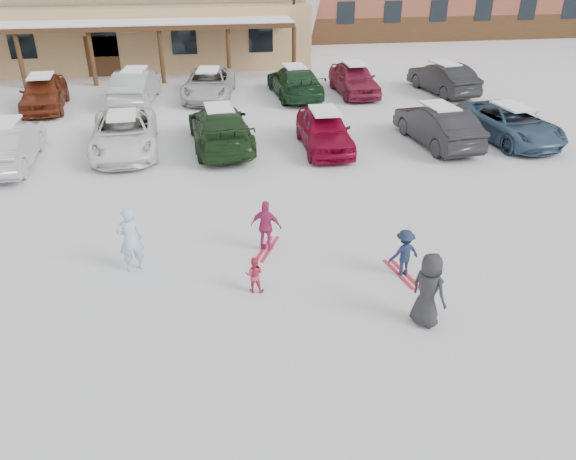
{
  "coord_description": "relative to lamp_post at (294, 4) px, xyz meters",
  "views": [
    {
      "loc": [
        -1.47,
        -10.78,
        7.35
      ],
      "look_at": [
        0.3,
        1.0,
        1.0
      ],
      "focal_mm": 35.0,
      "sensor_mm": 36.0,
      "label": 1
    }
  ],
  "objects": [
    {
      "name": "parked_car_8",
      "position": [
        -12.84,
        -7.22,
        -2.86
      ],
      "size": [
        2.24,
        4.7,
        1.55
      ],
      "primitive_type": "imported",
      "rotation": [
        0.0,
        0.0,
        0.09
      ],
      "color": "maroon",
      "rests_on": "ground"
    },
    {
      "name": "parked_car_10",
      "position": [
        -5.25,
        -6.31,
        -2.94
      ],
      "size": [
        2.99,
        5.27,
        1.39
      ],
      "primitive_type": "imported",
      "rotation": [
        0.0,
        0.0,
        -0.14
      ],
      "color": "#BDBDBD",
      "rests_on": "ground"
    },
    {
      "name": "parked_car_3",
      "position": [
        -5.0,
        -13.67,
        -2.86
      ],
      "size": [
        2.56,
        5.47,
        1.55
      ],
      "primitive_type": "imported",
      "rotation": [
        0.0,
        0.0,
        3.22
      ],
      "color": "#1B3418",
      "rests_on": "ground"
    },
    {
      "name": "parked_car_5",
      "position": [
        3.3,
        -14.58,
        -2.87
      ],
      "size": [
        2.13,
        4.77,
        1.52
      ],
      "primitive_type": "imported",
      "rotation": [
        0.0,
        0.0,
        3.26
      ],
      "color": "black",
      "rests_on": "ground"
    },
    {
      "name": "parked_car_6",
      "position": [
        6.3,
        -14.53,
        -2.94
      ],
      "size": [
        3.03,
        5.26,
        1.38
      ],
      "primitive_type": "imported",
      "rotation": [
        0.0,
        0.0,
        0.15
      ],
      "color": "#36516A",
      "rests_on": "ground"
    },
    {
      "name": "ground",
      "position": [
        -4.04,
        -23.67,
        -3.63
      ],
      "size": [
        160.0,
        160.0,
        0.0
      ],
      "primitive_type": "plane",
      "color": "silver",
      "rests_on": "ground"
    },
    {
      "name": "adult_skier",
      "position": [
        -7.5,
        -22.28,
        -2.8
      ],
      "size": [
        0.7,
        0.55,
        1.67
      ],
      "primitive_type": "imported",
      "rotation": [
        0.0,
        0.0,
        3.41
      ],
      "color": "#A3C4E4",
      "rests_on": "ground"
    },
    {
      "name": "parked_car_1",
      "position": [
        -12.45,
        -14.5,
        -2.85
      ],
      "size": [
        1.86,
        4.82,
        1.57
      ],
      "primitive_type": "imported",
      "rotation": [
        0.0,
        0.0,
        3.18
      ],
      "color": "#A6A6AA",
      "rests_on": "ground"
    },
    {
      "name": "lamp_post",
      "position": [
        0.0,
        0.0,
        0.0
      ],
      "size": [
        0.5,
        0.25,
        6.45
      ],
      "color": "black",
      "rests_on": "ground"
    },
    {
      "name": "parked_car_2",
      "position": [
        -8.56,
        -13.67,
        -2.92
      ],
      "size": [
        2.69,
        5.26,
        1.42
      ],
      "primitive_type": "imported",
      "rotation": [
        0.0,
        0.0,
        0.07
      ],
      "color": "white",
      "rests_on": "ground"
    },
    {
      "name": "child_navy",
      "position": [
        -1.06,
        -23.48,
        -3.03
      ],
      "size": [
        0.85,
        0.59,
        1.2
      ],
      "primitive_type": "imported",
      "rotation": [
        0.0,
        0.0,
        3.34
      ],
      "color": "#15203A",
      "rests_on": "ground"
    },
    {
      "name": "parked_car_4",
      "position": [
        -1.12,
        -14.44,
        -2.89
      ],
      "size": [
        1.79,
        4.37,
        1.48
      ],
      "primitive_type": "imported",
      "rotation": [
        0.0,
        0.0,
        -0.01
      ],
      "color": "maroon",
      "rests_on": "ground"
    },
    {
      "name": "bystander_dark",
      "position": [
        -1.22,
        -25.38,
        -2.8
      ],
      "size": [
        0.87,
        0.97,
        1.67
      ],
      "primitive_type": "imported",
      "rotation": [
        0.0,
        0.0,
        2.11
      ],
      "color": "#242527",
      "rests_on": "ground"
    },
    {
      "name": "parked_car_12",
      "position": [
        2.04,
        -6.66,
        -2.86
      ],
      "size": [
        1.97,
        4.59,
        1.55
      ],
      "primitive_type": "imported",
      "rotation": [
        0.0,
        0.0,
        0.03
      ],
      "color": "maroon",
      "rests_on": "ground"
    },
    {
      "name": "parked_car_13",
      "position": [
        6.58,
        -7.14,
        -2.88
      ],
      "size": [
        2.37,
        4.79,
        1.51
      ],
      "primitive_type": "imported",
      "rotation": [
        0.0,
        0.0,
        3.32
      ],
      "color": "black",
      "rests_on": "ground"
    },
    {
      "name": "toddler_red",
      "position": [
        -4.66,
        -23.65,
        -3.19
      ],
      "size": [
        0.5,
        0.43,
        0.89
      ],
      "primitive_type": "imported",
      "rotation": [
        0.0,
        0.0,
        2.89
      ],
      "color": "#C82B50",
      "rests_on": "ground"
    },
    {
      "name": "child_magenta",
      "position": [
        -4.17,
        -21.81,
        -2.94
      ],
      "size": [
        0.88,
        0.65,
        1.39
      ],
      "primitive_type": "imported",
      "rotation": [
        0.0,
        0.0,
        2.71
      ],
      "color": "#AD2862",
      "rests_on": "ground"
    },
    {
      "name": "skis_child_magenta",
      "position": [
        -4.17,
        -21.81,
        -3.62
      ],
      "size": [
        0.76,
        1.36,
        0.03
      ],
      "primitive_type": "cube",
      "rotation": [
        0.0,
        0.0,
        2.71
      ],
      "color": "red",
      "rests_on": "ground"
    },
    {
      "name": "parked_car_9",
      "position": [
        -8.74,
        -6.54,
        -2.85
      ],
      "size": [
        2.2,
        4.89,
        1.56
      ],
      "primitive_type": "imported",
      "rotation": [
        0.0,
        0.0,
        3.02
      ],
      "color": "#9C9DA1",
      "rests_on": "ground"
    },
    {
      "name": "skis_child_navy",
      "position": [
        -1.06,
        -23.48,
        -3.62
      ],
      "size": [
        0.47,
        1.41,
        0.03
      ],
      "primitive_type": "cube",
      "rotation": [
        0.0,
        0.0,
        3.34
      ],
      "color": "red",
      "rests_on": "ground"
    },
    {
      "name": "parked_car_11",
      "position": [
        -1.01,
        -6.72,
        -2.89
      ],
      "size": [
        2.44,
        5.28,
        1.49
      ],
      "primitive_type": "imported",
      "rotation": [
        0.0,
        0.0,
        3.21
      ],
      "color": "#18371E",
      "rests_on": "ground"
    }
  ]
}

